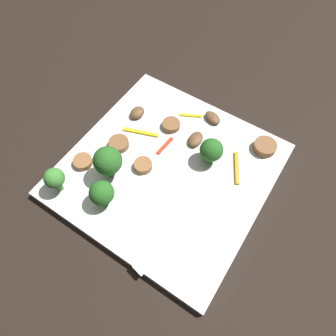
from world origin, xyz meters
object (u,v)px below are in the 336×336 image
at_px(pepper_strip_3, 237,168).
at_px(sausage_slice_3, 171,125).
at_px(broccoli_floret_2, 108,161).
at_px(broccoli_floret_1, 211,150).
at_px(pepper_strip_1, 165,146).
at_px(sausage_slice_0, 143,165).
at_px(mushroom_0, 196,139).
at_px(sausage_slice_4, 83,162).
at_px(broccoli_floret_3, 102,193).
at_px(pepper_strip_0, 191,115).
at_px(sausage_slice_1, 265,147).
at_px(plate, 168,170).
at_px(mushroom_2, 137,113).
at_px(mushroom_1, 213,118).
at_px(pepper_strip_2, 141,132).
at_px(fork, 177,231).
at_px(sausage_slice_2, 119,144).
at_px(broccoli_floret_0, 54,178).

bearing_deg(pepper_strip_3, sausage_slice_3, -95.55).
relative_size(broccoli_floret_2, sausage_slice_3, 2.06).
xyz_separation_m(broccoli_floret_1, broccoli_floret_2, (0.10, -0.11, 0.01)).
distance_m(broccoli_floret_1, pepper_strip_1, 0.08).
xyz_separation_m(sausage_slice_0, mushroom_0, (-0.09, 0.04, 0.00)).
distance_m(sausage_slice_3, sausage_slice_4, 0.15).
distance_m(broccoli_floret_2, broccoli_floret_3, 0.05).
height_order(broccoli_floret_2, sausage_slice_0, broccoli_floret_2).
height_order(broccoli_floret_2, pepper_strip_0, broccoli_floret_2).
bearing_deg(sausage_slice_1, broccoli_floret_3, -36.21).
distance_m(sausage_slice_3, pepper_strip_0, 0.04).
relative_size(plate, broccoli_floret_3, 6.47).
bearing_deg(broccoli_floret_3, pepper_strip_1, 171.59).
distance_m(mushroom_2, pepper_strip_1, 0.08).
bearing_deg(mushroom_1, broccoli_floret_3, -14.37).
relative_size(broccoli_floret_1, mushroom_0, 1.49).
bearing_deg(sausage_slice_3, pepper_strip_0, 157.96).
bearing_deg(broccoli_floret_2, mushroom_2, -162.46).
relative_size(broccoli_floret_1, mushroom_2, 1.68).
xyz_separation_m(mushroom_0, mushroom_2, (0.01, -0.11, 0.00)).
distance_m(mushroom_1, pepper_strip_2, 0.12).
bearing_deg(broccoli_floret_1, broccoli_floret_3, -32.28).
height_order(sausage_slice_3, pepper_strip_1, sausage_slice_3).
distance_m(broccoli_floret_3, sausage_slice_3, 0.17).
bearing_deg(fork, plate, -128.04).
bearing_deg(pepper_strip_0, sausage_slice_4, -27.60).
xyz_separation_m(sausage_slice_1, pepper_strip_2, (0.08, -0.18, -0.00)).
bearing_deg(sausage_slice_0, pepper_strip_1, 173.02).
bearing_deg(sausage_slice_2, sausage_slice_4, -24.42).
xyz_separation_m(sausage_slice_3, mushroom_0, (0.00, 0.05, 0.00)).
xyz_separation_m(fork, sausage_slice_3, (-0.15, -0.11, 0.00)).
distance_m(fork, pepper_strip_2, 0.18).
bearing_deg(mushroom_2, pepper_strip_0, 121.96).
bearing_deg(broccoli_floret_1, broccoli_floret_2, -46.83).
xyz_separation_m(fork, sausage_slice_1, (-0.19, 0.04, 0.00)).
height_order(pepper_strip_2, pepper_strip_3, same).
distance_m(broccoli_floret_0, mushroom_2, 0.18).
height_order(plate, pepper_strip_1, pepper_strip_1).
bearing_deg(sausage_slice_0, broccoli_floret_1, 130.58).
bearing_deg(plate, mushroom_2, -120.36).
bearing_deg(pepper_strip_2, mushroom_0, 112.70).
distance_m(fork, pepper_strip_1, 0.14).
bearing_deg(broccoli_floret_2, broccoli_floret_3, 25.93).
bearing_deg(sausage_slice_3, plate, 29.54).
relative_size(mushroom_2, pepper_strip_0, 0.70).
distance_m(sausage_slice_0, pepper_strip_0, 0.13).
relative_size(broccoli_floret_2, mushroom_2, 2.22).
distance_m(sausage_slice_2, pepper_strip_2, 0.04).
height_order(sausage_slice_4, pepper_strip_3, sausage_slice_4).
xyz_separation_m(pepper_strip_1, pepper_strip_2, (-0.00, -0.05, 0.00)).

